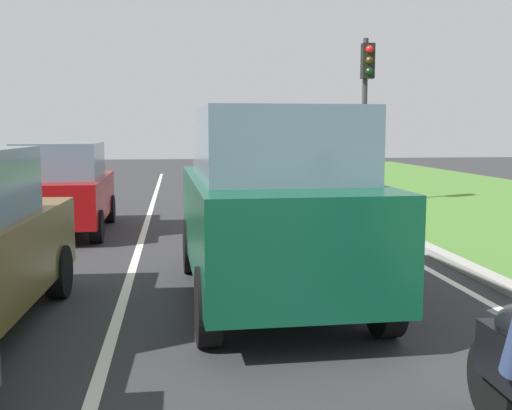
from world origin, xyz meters
The scene contains 7 objects.
ground_plane centered at (0.00, 14.00, 0.00)m, with size 60.00×60.00×0.00m, color #2D2D30.
lane_line_center centered at (-0.70, 14.00, 0.00)m, with size 0.12×32.00×0.01m, color silver.
lane_line_right_edge centered at (3.60, 14.00, 0.00)m, with size 0.12×32.00×0.01m, color silver.
curb_right centered at (4.10, 14.00, 0.06)m, with size 0.24×48.00×0.12m, color #9E9B93.
car_suv_ahead centered at (1.07, 8.68, 1.17)m, with size 2.06×4.55×2.28m.
car_hatchback_far centered at (-2.25, 13.95, 0.88)m, with size 1.77×3.72×1.78m.
traffic_light_near_right centered at (4.94, 17.47, 3.03)m, with size 0.32×0.50×4.41m.
Camera 1 is at (-0.04, 1.48, 2.05)m, focal length 43.49 mm.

